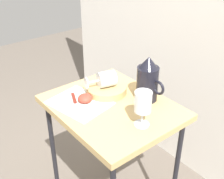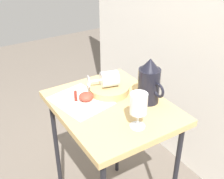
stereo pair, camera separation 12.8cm
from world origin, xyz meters
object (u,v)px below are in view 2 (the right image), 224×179
Objects in this scene: basket_tray at (109,89)px; wine_glass_tipped_near at (108,79)px; pitcher at (149,85)px; knife at (76,100)px; wine_glass_upright at (139,105)px; table at (112,118)px; apple_half_left at (86,97)px.

basket_tray is 1.24× the size of wine_glass_tipped_near.
knife is (-0.18, -0.28, -0.08)m from pitcher.
knife is (-0.01, -0.17, -0.06)m from wine_glass_tipped_near.
pitcher is 0.34m from knife.
table is at bearing -179.76° from wine_glass_upright.
wine_glass_upright is (0.13, -0.16, 0.01)m from pitcher.
basket_tray is at bearing 66.22° from wine_glass_tipped_near.
table is 0.19m from wine_glass_tipped_near.
wine_glass_upright is at bearing -8.53° from wine_glass_tipped_near.
apple_half_left reaches higher than knife.
pitcher reaches higher than wine_glass_upright.
apple_half_left is at bearing -85.02° from wine_glass_tipped_near.
basket_tray reaches higher than knife.
wine_glass_upright reaches higher than apple_half_left.
wine_glass_tipped_near is at bearing 156.41° from table.
wine_glass_upright is at bearing 16.42° from apple_half_left.
knife is at bearing -114.57° from apple_half_left.
wine_glass_tipped_near is (-0.17, -0.11, -0.01)m from pitcher.
knife is (-0.01, -0.18, -0.01)m from basket_tray.
wine_glass_tipped_near is 2.38× the size of apple_half_left.
wine_glass_upright reaches higher than table.
pitcher is at bearing 33.71° from wine_glass_tipped_near.
apple_half_left is (-0.09, -0.08, 0.10)m from table.
pitcher is 3.23× the size of apple_half_left.
pitcher reaches higher than knife.
wine_glass_upright is 0.77× the size of knife.
wine_glass_tipped_near reaches higher than apple_half_left.
basket_tray is 0.13m from apple_half_left.
basket_tray is 0.91× the size of pitcher.
table is at bearing 48.35° from knife.
basket_tray is 1.27× the size of wine_glass_upright.
basket_tray is at bearing 86.93° from knife.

